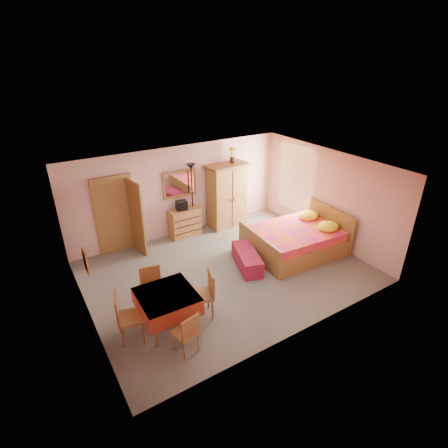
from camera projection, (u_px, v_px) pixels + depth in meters
floor at (227, 271)px, 8.64m from camera, size 6.50×6.50×0.00m
ceiling at (227, 170)px, 7.48m from camera, size 6.50×6.50×0.00m
wall_back at (180, 191)px, 9.96m from camera, size 6.50×0.10×2.60m
wall_front at (303, 277)px, 6.16m from camera, size 6.50×0.10×2.60m
wall_left at (81, 265)px, 6.51m from camera, size 0.10×5.00×2.60m
wall_right at (327, 196)px, 9.60m from camera, size 0.10×5.00×2.60m
doorway at (116, 215)px, 9.16m from camera, size 1.06×0.12×2.15m
window at (296, 179)px, 10.43m from camera, size 0.08×1.40×1.95m
picture_left at (86, 261)px, 5.90m from camera, size 0.04×0.32×0.42m
picture_back at (248, 170)px, 10.94m from camera, size 0.30×0.04×0.40m
chest_of_drawers at (185, 222)px, 10.14m from camera, size 0.89×0.45×0.83m
wall_mirror at (179, 184)px, 9.80m from camera, size 0.99×0.08×0.78m
stereo at (182, 205)px, 9.87m from camera, size 0.31×0.24×0.27m
floor_lamp at (192, 199)px, 10.06m from camera, size 0.31×0.31×2.10m
wardrobe at (227, 196)px, 10.53m from camera, size 1.29×0.73×1.95m
sunflower_vase at (232, 155)px, 10.11m from camera, size 0.19×0.19×0.47m
bed at (295, 233)px, 9.25m from camera, size 2.50×2.03×1.10m
bench at (247, 259)px, 8.74m from camera, size 0.86×1.36×0.42m
dining_table at (168, 310)px, 6.75m from camera, size 1.08×1.08×0.77m
chair_south at (185, 332)px, 6.17m from camera, size 0.46×0.46×0.85m
chair_north at (153, 291)px, 7.16m from camera, size 0.51×0.51×0.94m
chair_west at (131, 317)px, 6.39m from camera, size 0.57×0.57×1.03m
chair_east at (201, 294)px, 7.00m from camera, size 0.57×0.57×1.01m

